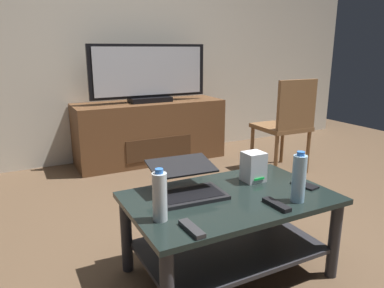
{
  "coord_description": "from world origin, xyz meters",
  "views": [
    {
      "loc": [
        -1.02,
        -1.49,
        1.17
      ],
      "look_at": [
        -0.03,
        0.44,
        0.6
      ],
      "focal_mm": 33.67,
      "sensor_mm": 36.0,
      "label": 1
    }
  ],
  "objects_px": {
    "router_box": "(253,167)",
    "soundbar_remote": "(276,205)",
    "laptop": "(187,183)",
    "water_bottle_far": "(160,196)",
    "coffee_table": "(229,221)",
    "water_bottle_near": "(299,178)",
    "television": "(149,75)",
    "cell_phone": "(305,185)",
    "tv_remote": "(192,229)",
    "dining_chair": "(287,122)",
    "media_cabinet": "(150,131)"
  },
  "relations": [
    {
      "from": "router_box",
      "to": "soundbar_remote",
      "type": "height_order",
      "value": "router_box"
    },
    {
      "from": "television",
      "to": "soundbar_remote",
      "type": "height_order",
      "value": "television"
    },
    {
      "from": "coffee_table",
      "to": "router_box",
      "type": "relative_size",
      "value": 6.21
    },
    {
      "from": "laptop",
      "to": "tv_remote",
      "type": "distance_m",
      "value": 0.4
    },
    {
      "from": "television",
      "to": "laptop",
      "type": "height_order",
      "value": "television"
    },
    {
      "from": "cell_phone",
      "to": "tv_remote",
      "type": "xyz_separation_m",
      "value": [
        -0.78,
        -0.16,
        0.01
      ]
    },
    {
      "from": "laptop",
      "to": "water_bottle_far",
      "type": "relative_size",
      "value": 1.57
    },
    {
      "from": "media_cabinet",
      "to": "dining_chair",
      "type": "distance_m",
      "value": 1.42
    },
    {
      "from": "router_box",
      "to": "tv_remote",
      "type": "distance_m",
      "value": 0.68
    },
    {
      "from": "coffee_table",
      "to": "laptop",
      "type": "distance_m",
      "value": 0.3
    },
    {
      "from": "water_bottle_far",
      "to": "soundbar_remote",
      "type": "bearing_deg",
      "value": -12.87
    },
    {
      "from": "water_bottle_far",
      "to": "cell_phone",
      "type": "bearing_deg",
      "value": 0.86
    },
    {
      "from": "water_bottle_near",
      "to": "tv_remote",
      "type": "bearing_deg",
      "value": -177.11
    },
    {
      "from": "coffee_table",
      "to": "water_bottle_near",
      "type": "xyz_separation_m",
      "value": [
        0.26,
        -0.21,
        0.26
      ]
    },
    {
      "from": "cell_phone",
      "to": "laptop",
      "type": "bearing_deg",
      "value": 151.24
    },
    {
      "from": "dining_chair",
      "to": "laptop",
      "type": "height_order",
      "value": "dining_chair"
    },
    {
      "from": "television",
      "to": "tv_remote",
      "type": "xyz_separation_m",
      "value": [
        -0.71,
        -2.32,
        -0.46
      ]
    },
    {
      "from": "cell_phone",
      "to": "tv_remote",
      "type": "relative_size",
      "value": 0.88
    },
    {
      "from": "water_bottle_far",
      "to": "tv_remote",
      "type": "height_order",
      "value": "water_bottle_far"
    },
    {
      "from": "cell_phone",
      "to": "water_bottle_far",
      "type": "bearing_deg",
      "value": 170.21
    },
    {
      "from": "tv_remote",
      "to": "media_cabinet",
      "type": "bearing_deg",
      "value": 71.44
    },
    {
      "from": "media_cabinet",
      "to": "cell_phone",
      "type": "relative_size",
      "value": 11.13
    },
    {
      "from": "coffee_table",
      "to": "laptop",
      "type": "bearing_deg",
      "value": 144.72
    },
    {
      "from": "soundbar_remote",
      "to": "water_bottle_near",
      "type": "bearing_deg",
      "value": -0.02
    },
    {
      "from": "television",
      "to": "water_bottle_near",
      "type": "distance_m",
      "value": 2.32
    },
    {
      "from": "router_box",
      "to": "water_bottle_far",
      "type": "relative_size",
      "value": 0.71
    },
    {
      "from": "water_bottle_near",
      "to": "soundbar_remote",
      "type": "relative_size",
      "value": 1.58
    },
    {
      "from": "coffee_table",
      "to": "soundbar_remote",
      "type": "xyz_separation_m",
      "value": [
        0.12,
        -0.21,
        0.15
      ]
    },
    {
      "from": "television",
      "to": "dining_chair",
      "type": "bearing_deg",
      "value": -43.76
    },
    {
      "from": "cell_phone",
      "to": "media_cabinet",
      "type": "bearing_deg",
      "value": 81.21
    },
    {
      "from": "media_cabinet",
      "to": "water_bottle_far",
      "type": "bearing_deg",
      "value": -109.67
    },
    {
      "from": "coffee_table",
      "to": "tv_remote",
      "type": "height_order",
      "value": "tv_remote"
    },
    {
      "from": "dining_chair",
      "to": "router_box",
      "type": "relative_size",
      "value": 5.41
    },
    {
      "from": "router_box",
      "to": "soundbar_remote",
      "type": "xyz_separation_m",
      "value": [
        -0.11,
        -0.33,
        -0.07
      ]
    },
    {
      "from": "water_bottle_near",
      "to": "cell_phone",
      "type": "xyz_separation_m",
      "value": [
        0.18,
        0.13,
        -0.11
      ]
    },
    {
      "from": "soundbar_remote",
      "to": "laptop",
      "type": "bearing_deg",
      "value": 130.38
    },
    {
      "from": "water_bottle_near",
      "to": "router_box",
      "type": "bearing_deg",
      "value": 94.32
    },
    {
      "from": "coffee_table",
      "to": "dining_chair",
      "type": "relative_size",
      "value": 1.15
    },
    {
      "from": "coffee_table",
      "to": "router_box",
      "type": "bearing_deg",
      "value": 27.69
    },
    {
      "from": "tv_remote",
      "to": "soundbar_remote",
      "type": "height_order",
      "value": "same"
    },
    {
      "from": "laptop",
      "to": "tv_remote",
      "type": "relative_size",
      "value": 2.31
    },
    {
      "from": "dining_chair",
      "to": "laptop",
      "type": "bearing_deg",
      "value": -147.29
    },
    {
      "from": "cell_phone",
      "to": "router_box",
      "type": "bearing_deg",
      "value": 125.38
    },
    {
      "from": "laptop",
      "to": "router_box",
      "type": "xyz_separation_m",
      "value": [
        0.41,
        -0.01,
        0.03
      ]
    },
    {
      "from": "television",
      "to": "media_cabinet",
      "type": "bearing_deg",
      "value": 90.0
    },
    {
      "from": "media_cabinet",
      "to": "cell_phone",
      "type": "height_order",
      "value": "media_cabinet"
    },
    {
      "from": "router_box",
      "to": "soundbar_remote",
      "type": "distance_m",
      "value": 0.36
    },
    {
      "from": "router_box",
      "to": "soundbar_remote",
      "type": "relative_size",
      "value": 1.05
    },
    {
      "from": "router_box",
      "to": "cell_phone",
      "type": "relative_size",
      "value": 1.2
    },
    {
      "from": "media_cabinet",
      "to": "router_box",
      "type": "relative_size",
      "value": 9.29
    }
  ]
}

